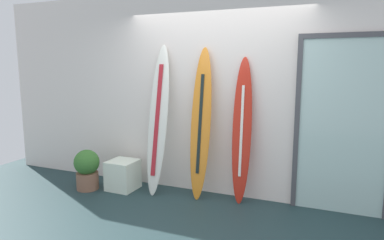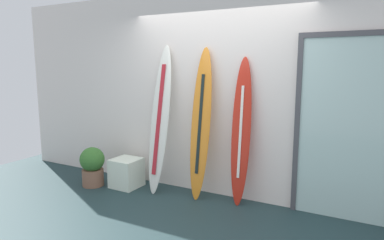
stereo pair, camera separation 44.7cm
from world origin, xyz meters
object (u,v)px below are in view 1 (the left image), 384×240
display_block_left (123,175)px  potted_plant (87,169)px  surfboard_ivory (158,120)px  glass_door (343,123)px  surfboard_sunset (201,124)px  surfboard_crimson (242,131)px

display_block_left → potted_plant: potted_plant is taller
surfboard_ivory → glass_door: bearing=5.5°
glass_door → surfboard_sunset: bearing=-174.0°
surfboard_sunset → glass_door: size_ratio=0.94×
surfboard_sunset → display_block_left: size_ratio=4.80×
surfboard_ivory → surfboard_sunset: size_ratio=1.02×
potted_plant → surfboard_crimson: bearing=10.7°
display_block_left → surfboard_sunset: bearing=7.9°
display_block_left → glass_door: 3.04m
surfboard_sunset → display_block_left: (-1.15, -0.16, -0.80)m
display_block_left → surfboard_crimson: bearing=7.1°
surfboard_crimson → display_block_left: (-1.70, -0.21, -0.74)m
glass_door → surfboard_ivory: bearing=-174.5°
surfboard_crimson → display_block_left: 1.86m
glass_door → display_block_left: bearing=-173.2°
surfboard_ivory → display_block_left: 0.99m
display_block_left → potted_plant: size_ratio=0.72×
surfboard_sunset → surfboard_crimson: surfboard_sunset is taller
surfboard_crimson → display_block_left: surfboard_crimson is taller
surfboard_sunset → glass_door: (1.74, 0.18, 0.10)m
display_block_left → glass_door: glass_door is taller
surfboard_ivory → surfboard_sunset: 0.62m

